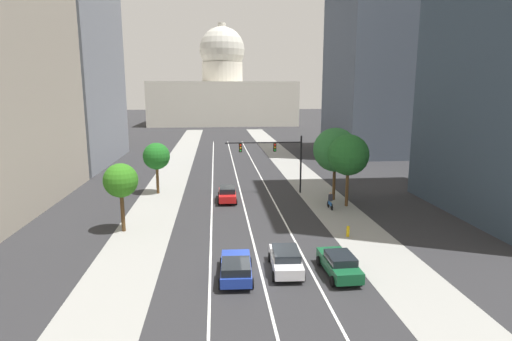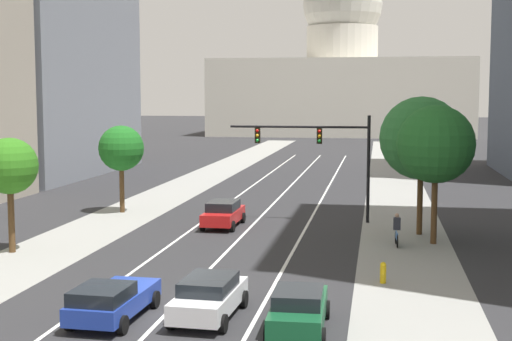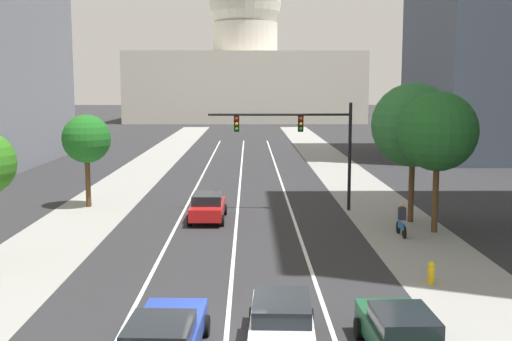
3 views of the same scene
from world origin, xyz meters
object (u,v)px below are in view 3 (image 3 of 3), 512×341
at_px(capitol_building, 245,72).
at_px(car_green, 401,334).
at_px(car_red, 208,206).
at_px(car_blue, 165,335).
at_px(traffic_signal_mast, 304,135).
at_px(street_tree_mid_right, 413,125).
at_px(car_white, 281,321).
at_px(cyclist, 402,220).
at_px(street_tree_far_right, 438,132).
at_px(fire_hydrant, 431,272).
at_px(street_tree_near_left, 86,139).

height_order(capitol_building, car_green, capitol_building).
bearing_deg(car_red, car_blue, -179.15).
height_order(car_blue, traffic_signal_mast, traffic_signal_mast).
height_order(car_red, street_tree_mid_right, street_tree_mid_right).
relative_size(car_white, cyclist, 2.63).
bearing_deg(car_blue, traffic_signal_mast, -12.46).
relative_size(capitol_building, street_tree_far_right, 6.71).
bearing_deg(fire_hydrant, capitol_building, 93.79).
bearing_deg(capitol_building, car_green, -87.72).
distance_m(traffic_signal_mast, street_tree_near_left, 13.59).
bearing_deg(cyclist, car_white, 150.50).
distance_m(capitol_building, car_white, 123.01).
bearing_deg(fire_hydrant, car_blue, -144.19).
bearing_deg(car_red, street_tree_far_right, -103.59).
height_order(car_white, cyclist, cyclist).
relative_size(capitol_building, fire_hydrant, 54.14).
bearing_deg(car_blue, street_tree_mid_right, -29.88).
xyz_separation_m(car_green, car_blue, (-6.56, 0.09, -0.03)).
bearing_deg(street_tree_near_left, street_tree_far_right, -20.12).
bearing_deg(street_tree_far_right, capitol_building, 95.50).
bearing_deg(traffic_signal_mast, street_tree_mid_right, -30.81).
xyz_separation_m(street_tree_far_right, street_tree_near_left, (-19.84, 7.27, -0.98)).
relative_size(car_white, car_red, 1.00).
bearing_deg(car_blue, car_green, -88.31).
relative_size(car_white, car_blue, 0.97).
height_order(traffic_signal_mast, fire_hydrant, traffic_signal_mast).
xyz_separation_m(car_white, street_tree_far_right, (8.76, 14.67, 4.48)).
relative_size(car_red, street_tree_near_left, 0.77).
xyz_separation_m(capitol_building, street_tree_mid_right, (9.79, -105.38, -5.18)).
bearing_deg(car_blue, capitol_building, 1.68).
bearing_deg(traffic_signal_mast, car_red, -153.37).
relative_size(capitol_building, car_blue, 10.57).
relative_size(capitol_building, car_green, 10.82).
distance_m(traffic_signal_mast, street_tree_mid_right, 6.71).
bearing_deg(street_tree_far_right, street_tree_mid_right, 103.29).
height_order(capitol_building, traffic_signal_mast, capitol_building).
xyz_separation_m(capitol_building, cyclist, (8.46, -108.82, -9.77)).
height_order(street_tree_mid_right, street_tree_near_left, street_tree_mid_right).
xyz_separation_m(car_blue, street_tree_near_left, (-7.80, 22.79, 3.55)).
bearing_deg(car_red, street_tree_near_left, 62.83).
bearing_deg(car_white, street_tree_near_left, 29.58).
distance_m(fire_hydrant, street_tree_near_left, 23.80).
bearing_deg(car_blue, cyclist, -32.16).
height_order(capitol_building, car_red, capitol_building).
bearing_deg(car_white, traffic_signal_mast, -3.96).
bearing_deg(street_tree_far_right, street_tree_near_left, 159.88).
height_order(car_blue, street_tree_far_right, street_tree_far_right).
bearing_deg(street_tree_near_left, car_white, -63.19).
bearing_deg(street_tree_far_right, car_blue, -127.80).
xyz_separation_m(cyclist, street_tree_mid_right, (1.33, 3.44, 4.59)).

